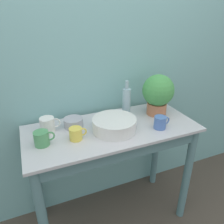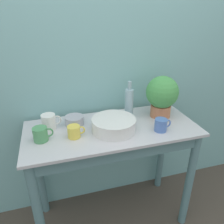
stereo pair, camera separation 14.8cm
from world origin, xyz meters
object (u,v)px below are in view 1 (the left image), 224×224
at_px(mug_yellow, 76,134).
at_px(mug_blue, 160,122).
at_px(bowl_wash_large, 115,124).
at_px(potted_plant, 158,93).
at_px(bottle_tall, 126,102).
at_px(mug_white, 48,125).
at_px(mug_green, 42,138).
at_px(bowl_small_steel, 73,123).

relative_size(mug_yellow, mug_blue, 0.97).
height_order(bowl_wash_large, mug_yellow, bowl_wash_large).
distance_m(potted_plant, mug_blue, 0.27).
xyz_separation_m(bottle_tall, mug_white, (-0.59, -0.02, -0.07)).
xyz_separation_m(mug_green, bowl_small_steel, (0.23, 0.15, -0.01)).
height_order(mug_green, mug_blue, mug_green).
xyz_separation_m(bowl_wash_large, bowl_small_steel, (-0.25, 0.16, -0.01)).
xyz_separation_m(mug_yellow, mug_blue, (0.58, -0.08, 0.00)).
distance_m(bowl_wash_large, mug_green, 0.48).
height_order(bowl_wash_large, bowl_small_steel, bowl_wash_large).
bearing_deg(mug_green, mug_blue, -7.29).
bearing_deg(bottle_tall, mug_yellow, -157.75).
height_order(bottle_tall, mug_green, bottle_tall).
xyz_separation_m(bowl_wash_large, mug_white, (-0.43, 0.15, 0.01)).
bearing_deg(mug_white, mug_green, -110.74).
bearing_deg(mug_green, bowl_small_steel, 33.33).
distance_m(mug_yellow, bowl_small_steel, 0.17).
bearing_deg(mug_yellow, mug_blue, -8.15).
height_order(bowl_wash_large, mug_green, mug_green).
xyz_separation_m(mug_blue, bowl_small_steel, (-0.55, 0.25, -0.01)).
relative_size(potted_plant, mug_yellow, 2.77).
bearing_deg(mug_blue, bowl_wash_large, 162.62).
xyz_separation_m(mug_white, mug_green, (-0.06, -0.15, -0.01)).
relative_size(bottle_tall, mug_yellow, 2.48).
xyz_separation_m(bowl_wash_large, mug_green, (-0.48, 0.01, 0.00)).
distance_m(mug_white, mug_blue, 0.77).
relative_size(mug_white, mug_green, 1.08).
relative_size(potted_plant, mug_white, 2.32).
relative_size(mug_green, mug_yellow, 1.10).
bearing_deg(mug_blue, mug_green, 172.71).
relative_size(bottle_tall, bowl_small_steel, 2.10).
height_order(mug_white, bowl_small_steel, mug_white).
bearing_deg(mug_green, bottle_tall, 14.11).
bearing_deg(mug_white, bowl_small_steel, 1.18).
height_order(bowl_wash_large, mug_white, mug_white).
xyz_separation_m(mug_green, mug_blue, (0.78, -0.10, -0.00)).
relative_size(mug_white, bowl_small_steel, 1.01).
bearing_deg(bowl_wash_large, bottle_tall, 45.32).
bearing_deg(mug_green, bowl_wash_large, -0.66).
bearing_deg(mug_green, mug_yellow, -4.87).
bearing_deg(mug_blue, potted_plant, 63.60).
xyz_separation_m(mug_green, mug_yellow, (0.21, -0.02, -0.01)).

